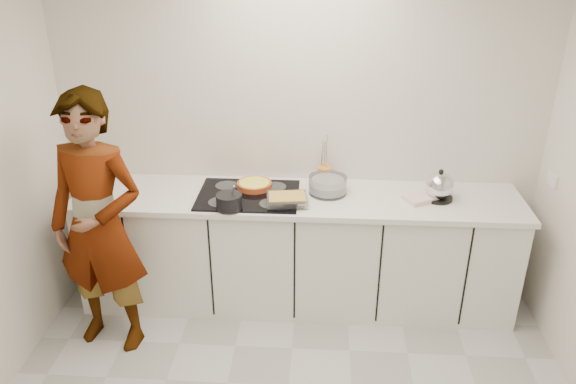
# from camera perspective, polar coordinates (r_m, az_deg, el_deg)

# --- Properties ---
(wall_back) EXTENTS (3.60, 0.00, 2.60)m
(wall_back) POSITION_cam_1_polar(r_m,az_deg,el_deg) (4.19, 1.16, 6.30)
(wall_back) COLOR beige
(wall_back) RESTS_ON ground
(base_cabinets) EXTENTS (3.20, 0.58, 0.87)m
(base_cabinets) POSITION_cam_1_polar(r_m,az_deg,el_deg) (4.28, 0.87, -6.15)
(base_cabinets) COLOR white
(base_cabinets) RESTS_ON floor
(countertop) EXTENTS (3.24, 0.64, 0.04)m
(countertop) POSITION_cam_1_polar(r_m,az_deg,el_deg) (4.06, 0.91, -0.67)
(countertop) COLOR white
(countertop) RESTS_ON base_cabinets
(hob) EXTENTS (0.72, 0.54, 0.01)m
(hob) POSITION_cam_1_polar(r_m,az_deg,el_deg) (4.06, -4.05, -0.31)
(hob) COLOR black
(hob) RESTS_ON countertop
(tart_dish) EXTENTS (0.33, 0.33, 0.04)m
(tart_dish) POSITION_cam_1_polar(r_m,az_deg,el_deg) (4.15, -3.43, 0.76)
(tart_dish) COLOR #B1481F
(tart_dish) RESTS_ON hob
(saucepan) EXTENTS (0.23, 0.23, 0.17)m
(saucepan) POSITION_cam_1_polar(r_m,az_deg,el_deg) (3.85, -5.99, -0.94)
(saucepan) COLOR black
(saucepan) RESTS_ON hob
(baking_dish) EXTENTS (0.30, 0.24, 0.05)m
(baking_dish) POSITION_cam_1_polar(r_m,az_deg,el_deg) (3.91, -0.11, -0.70)
(baking_dish) COLOR silver
(baking_dish) RESTS_ON hob
(mixing_bowl) EXTENTS (0.31, 0.31, 0.13)m
(mixing_bowl) POSITION_cam_1_polar(r_m,az_deg,el_deg) (4.08, 4.06, 0.65)
(mixing_bowl) COLOR silver
(mixing_bowl) RESTS_ON countertop
(tea_towel) EXTENTS (0.27, 0.24, 0.04)m
(tea_towel) POSITION_cam_1_polar(r_m,az_deg,el_deg) (4.08, 13.30, -0.62)
(tea_towel) COLOR white
(tea_towel) RESTS_ON countertop
(kettle) EXTENTS (0.26, 0.26, 0.23)m
(kettle) POSITION_cam_1_polar(r_m,az_deg,el_deg) (4.10, 15.12, 0.52)
(kettle) COLOR black
(kettle) RESTS_ON countertop
(utensil_crock) EXTENTS (0.14, 0.14, 0.13)m
(utensil_crock) POSITION_cam_1_polar(r_m,az_deg,el_deg) (4.23, 3.72, 1.70)
(utensil_crock) COLOR orange
(utensil_crock) RESTS_ON countertop
(cook) EXTENTS (0.73, 0.54, 1.81)m
(cook) POSITION_cam_1_polar(r_m,az_deg,el_deg) (3.86, -18.68, -3.33)
(cook) COLOR white
(cook) RESTS_ON floor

